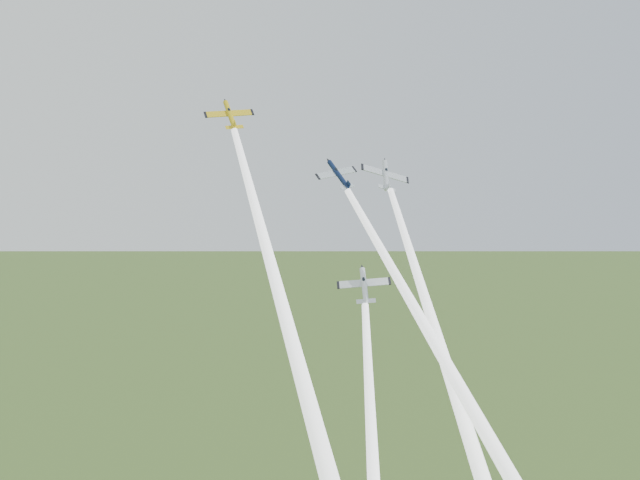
# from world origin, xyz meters

# --- Properties ---
(plane_yellow) EXTENTS (7.31, 6.36, 6.39)m
(plane_yellow) POSITION_xyz_m (-10.14, 2.55, 109.55)
(plane_yellow) COLOR gold
(smoke_trail_yellow) EXTENTS (5.53, 46.16, 46.07)m
(smoke_trail_yellow) POSITION_xyz_m (-11.88, -21.90, 85.05)
(smoke_trail_yellow) COLOR white
(plane_navy) EXTENTS (8.17, 6.43, 6.57)m
(plane_navy) POSITION_xyz_m (3.98, -3.65, 101.11)
(plane_navy) COLOR #0D193A
(smoke_trail_navy) EXTENTS (10.02, 48.36, 48.57)m
(smoke_trail_navy) POSITION_xyz_m (8.10, -29.09, 75.37)
(smoke_trail_navy) COLOR white
(plane_silver_right) EXTENTS (10.36, 7.71, 8.58)m
(plane_silver_right) POSITION_xyz_m (15.56, 3.06, 100.91)
(plane_silver_right) COLOR silver
(smoke_trail_silver_right) EXTENTS (10.16, 44.13, 44.39)m
(smoke_trail_silver_right) POSITION_xyz_m (11.34, -20.23, 77.26)
(smoke_trail_silver_right) COLOR white
(plane_silver_low) EXTENTS (8.79, 8.58, 6.51)m
(plane_silver_low) POSITION_xyz_m (3.51, -12.61, 86.25)
(plane_silver_low) COLOR silver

